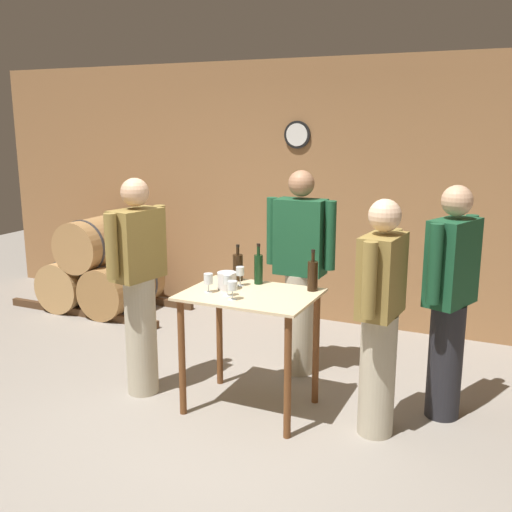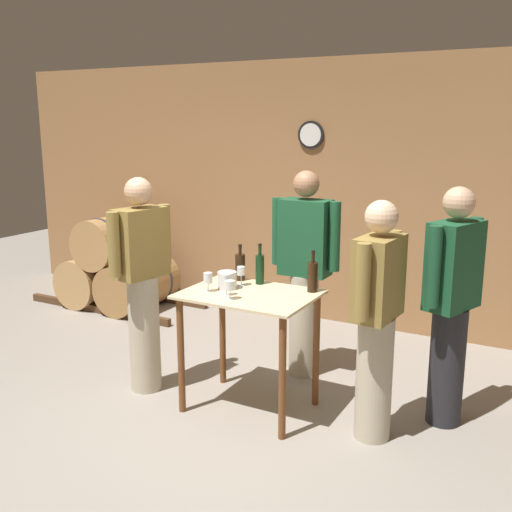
{
  "view_description": "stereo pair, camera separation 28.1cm",
  "coord_description": "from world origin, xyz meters",
  "views": [
    {
      "loc": [
        1.91,
        -3.27,
        2.09
      ],
      "look_at": [
        0.17,
        0.53,
        1.14
      ],
      "focal_mm": 42.0,
      "sensor_mm": 36.0,
      "label": 1
    },
    {
      "loc": [
        2.16,
        -3.15,
        2.09
      ],
      "look_at": [
        0.17,
        0.53,
        1.14
      ],
      "focal_mm": 42.0,
      "sensor_mm": 36.0,
      "label": 2
    }
  ],
  "objects": [
    {
      "name": "ice_bucket",
      "position": [
        -0.03,
        0.45,
        0.95
      ],
      "size": [
        0.14,
        0.14,
        0.13
      ],
      "color": "silver",
      "rests_on": "tasting_table"
    },
    {
      "name": "wine_bottle_left",
      "position": [
        0.12,
        0.68,
        1.01
      ],
      "size": [
        0.07,
        0.07,
        0.31
      ],
      "color": "black",
      "rests_on": "tasting_table"
    },
    {
      "name": "wine_bottle_far_left",
      "position": [
        -0.07,
        0.71,
        1.0
      ],
      "size": [
        0.08,
        0.08,
        0.28
      ],
      "color": "black",
      "rests_on": "tasting_table"
    },
    {
      "name": "ground_plane",
      "position": [
        0.0,
        0.0,
        0.0
      ],
      "size": [
        14.0,
        14.0,
        0.0
      ],
      "primitive_type": "plane",
      "color": "gray"
    },
    {
      "name": "person_visitor_near_door",
      "position": [
        0.26,
        1.19,
        0.9
      ],
      "size": [
        0.59,
        0.24,
        1.7
      ],
      "color": "#B7AD93",
      "rests_on": "ground_plane"
    },
    {
      "name": "person_visitor_with_scarf",
      "position": [
        1.48,
        0.9,
        0.88
      ],
      "size": [
        0.34,
        0.56,
        1.67
      ],
      "color": "#232328",
      "rests_on": "ground_plane"
    },
    {
      "name": "wine_glass_near_right",
      "position": [
        0.06,
        0.3,
        1.0
      ],
      "size": [
        0.06,
        0.06,
        0.15
      ],
      "color": "silver",
      "rests_on": "tasting_table"
    },
    {
      "name": "person_visitor_bearded",
      "position": [
        1.1,
        0.46,
        0.85
      ],
      "size": [
        0.25,
        0.59,
        1.61
      ],
      "color": "#B7AD93",
      "rests_on": "ground_plane"
    },
    {
      "name": "person_host",
      "position": [
        -0.71,
        0.33,
        0.89
      ],
      "size": [
        0.29,
        0.58,
        1.68
      ],
      "color": "#B7AD93",
      "rests_on": "ground_plane"
    },
    {
      "name": "back_wall",
      "position": [
        -0.0,
        2.61,
        1.35
      ],
      "size": [
        8.4,
        0.08,
        2.7
      ],
      "color": "#996B42",
      "rests_on": "ground_plane"
    },
    {
      "name": "wine_glass_near_left",
      "position": [
        -0.11,
        0.32,
        0.98
      ],
      "size": [
        0.07,
        0.07,
        0.14
      ],
      "color": "silver",
      "rests_on": "tasting_table"
    },
    {
      "name": "wine_bottle_center",
      "position": [
        0.55,
        0.68,
        1.0
      ],
      "size": [
        0.07,
        0.07,
        0.3
      ],
      "color": "black",
      "rests_on": "tasting_table"
    },
    {
      "name": "barrel_rack",
      "position": [
        -2.42,
        1.94,
        0.43
      ],
      "size": [
        1.97,
        0.86,
        1.06
      ],
      "color": "#4C331E",
      "rests_on": "ground_plane"
    },
    {
      "name": "wine_glass_near_center",
      "position": [
        0.02,
        0.57,
        0.99
      ],
      "size": [
        0.06,
        0.06,
        0.15
      ],
      "color": "silver",
      "rests_on": "tasting_table"
    },
    {
      "name": "tasting_table",
      "position": [
        0.17,
        0.43,
        0.7
      ],
      "size": [
        0.93,
        0.69,
        0.89
      ],
      "color": "beige",
      "rests_on": "ground_plane"
    },
    {
      "name": "wine_glass_far_side",
      "position": [
        0.13,
        0.23,
        0.98
      ],
      "size": [
        0.07,
        0.07,
        0.13
      ],
      "color": "silver",
      "rests_on": "tasting_table"
    }
  ]
}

